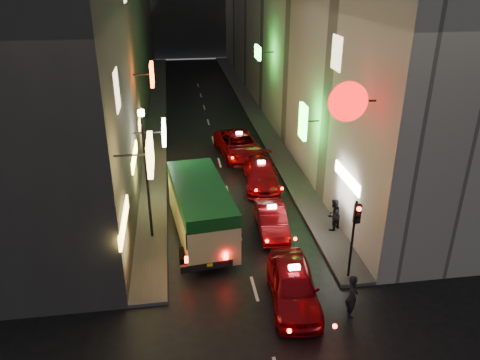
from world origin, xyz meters
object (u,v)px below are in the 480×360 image
taxi_near (293,283)px  pedestrian_crossing (353,293)px  minibus (201,205)px  traffic_light (355,225)px  lamp_post (146,167)px

taxi_near → pedestrian_crossing: 2.23m
minibus → pedestrian_crossing: size_ratio=3.39×
taxi_near → pedestrian_crossing: (1.97, -1.04, 0.10)m
pedestrian_crossing → traffic_light: size_ratio=0.57×
minibus → taxi_near: (3.17, -5.26, -0.87)m
minibus → taxi_near: 6.21m
pedestrian_crossing → lamp_post: lamp_post is taller
taxi_near → traffic_light: traffic_light is taller
traffic_light → lamp_post: bearing=151.1°
traffic_light → taxi_near: bearing=-159.9°
traffic_light → lamp_post: (-8.20, 4.53, 1.04)m
minibus → taxi_near: bearing=-58.9°
taxi_near → pedestrian_crossing: bearing=-27.9°
lamp_post → traffic_light: bearing=-28.9°
minibus → traffic_light: bearing=-36.3°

